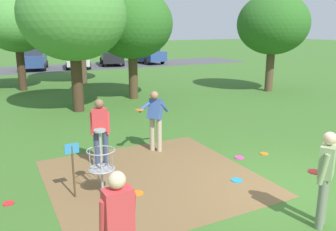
% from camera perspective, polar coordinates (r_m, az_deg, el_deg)
% --- Properties ---
extents(ground_plane, '(160.00, 160.00, 0.00)m').
position_cam_1_polar(ground_plane, '(8.00, 19.74, -11.53)').
color(ground_plane, '#3D6B28').
extents(dirt_tee_pad, '(4.57, 4.52, 0.01)m').
position_cam_1_polar(dirt_tee_pad, '(8.16, -2.61, -10.07)').
color(dirt_tee_pad, brown).
rests_on(dirt_tee_pad, ground).
extents(disc_golf_basket, '(0.98, 0.58, 1.39)m').
position_cam_1_polar(disc_golf_basket, '(7.25, -11.41, -7.15)').
color(disc_golf_basket, '#9E9EA3').
rests_on(disc_golf_basket, ground).
extents(player_foreground_watching, '(0.49, 0.45, 1.71)m').
position_cam_1_polar(player_foreground_watching, '(6.50, 24.43, -8.75)').
color(player_foreground_watching, slate).
rests_on(player_foreground_watching, ground).
extents(player_throwing, '(0.47, 0.41, 1.71)m').
position_cam_1_polar(player_throwing, '(4.56, -8.12, -17.65)').
color(player_throwing, '#384260').
rests_on(player_throwing, ground).
extents(player_waiting_left, '(0.50, 0.44, 1.71)m').
position_cam_1_polar(player_waiting_left, '(8.61, -11.06, -2.18)').
color(player_waiting_left, '#384260').
rests_on(player_waiting_left, ground).
extents(player_waiting_right, '(1.13, 0.59, 1.71)m').
position_cam_1_polar(player_waiting_right, '(9.51, -2.12, -0.23)').
color(player_waiting_right, tan).
rests_on(player_waiting_right, ground).
extents(frisbee_near_basket, '(0.26, 0.26, 0.02)m').
position_cam_1_polar(frisbee_near_basket, '(9.48, 11.64, -6.77)').
color(frisbee_near_basket, '#E53D99').
rests_on(frisbee_near_basket, ground).
extents(frisbee_by_tee, '(0.26, 0.26, 0.02)m').
position_cam_1_polar(frisbee_by_tee, '(8.14, 11.21, -10.39)').
color(frisbee_by_tee, '#1E93DB').
rests_on(frisbee_by_tee, ground).
extents(frisbee_mid_grass, '(0.21, 0.21, 0.02)m').
position_cam_1_polar(frisbee_mid_grass, '(7.71, -24.72, -12.96)').
color(frisbee_mid_grass, red).
rests_on(frisbee_mid_grass, ground).
extents(frisbee_far_left, '(0.23, 0.23, 0.02)m').
position_cam_1_polar(frisbee_far_left, '(9.92, 15.51, -6.06)').
color(frisbee_far_left, orange).
rests_on(frisbee_far_left, ground).
extents(frisbee_scattered_b, '(0.25, 0.25, 0.02)m').
position_cam_1_polar(frisbee_scattered_b, '(7.44, -5.03, -12.59)').
color(frisbee_scattered_b, orange).
rests_on(frisbee_scattered_b, ground).
extents(tree_near_left, '(3.72, 3.72, 5.13)m').
position_cam_1_polar(tree_near_left, '(19.46, 16.86, 14.14)').
color(tree_near_left, brown).
rests_on(tree_near_left, ground).
extents(tree_near_right, '(4.56, 4.56, 6.44)m').
position_cam_1_polar(tree_near_right, '(22.01, -14.39, 16.75)').
color(tree_near_right, brown).
rests_on(tree_near_right, ground).
extents(tree_mid_center, '(4.16, 4.16, 5.60)m').
position_cam_1_polar(tree_mid_center, '(14.48, -15.36, 15.56)').
color(tree_mid_center, '#422D1E').
rests_on(tree_mid_center, ground).
extents(tree_mid_right, '(3.48, 3.48, 5.03)m').
position_cam_1_polar(tree_mid_right, '(20.51, -23.59, 13.56)').
color(tree_mid_right, '#422D1E').
rests_on(tree_mid_right, ground).
extents(tree_far_left, '(3.81, 3.81, 5.16)m').
position_cam_1_polar(tree_far_left, '(16.74, -5.95, 14.72)').
color(tree_far_left, '#4C3823').
rests_on(tree_far_left, ground).
extents(parking_lot_strip, '(36.00, 6.00, 0.01)m').
position_cam_1_polar(parking_lot_strip, '(31.36, -17.24, 7.48)').
color(parking_lot_strip, '#4C4C51').
rests_on(parking_lot_strip, ground).
extents(parked_car_leftmost, '(2.64, 4.48, 1.84)m').
position_cam_1_polar(parked_car_leftmost, '(30.78, -21.19, 8.76)').
color(parked_car_leftmost, '#2D4784').
rests_on(parked_car_leftmost, ground).
extents(parked_car_center_left, '(2.69, 4.50, 1.84)m').
position_cam_1_polar(parked_car_center_left, '(30.84, -14.56, 9.27)').
color(parked_car_center_left, silver).
rests_on(parked_car_center_left, ground).
extents(parked_car_center_right, '(2.71, 4.50, 1.84)m').
position_cam_1_polar(parked_car_center_right, '(32.74, -9.26, 9.80)').
color(parked_car_center_right, black).
rests_on(parked_car_center_right, ground).
extents(parked_car_rightmost, '(2.37, 4.39, 1.84)m').
position_cam_1_polar(parked_car_rightmost, '(33.92, -3.45, 10.11)').
color(parked_car_rightmost, '#2D4784').
rests_on(parked_car_rightmost, ground).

